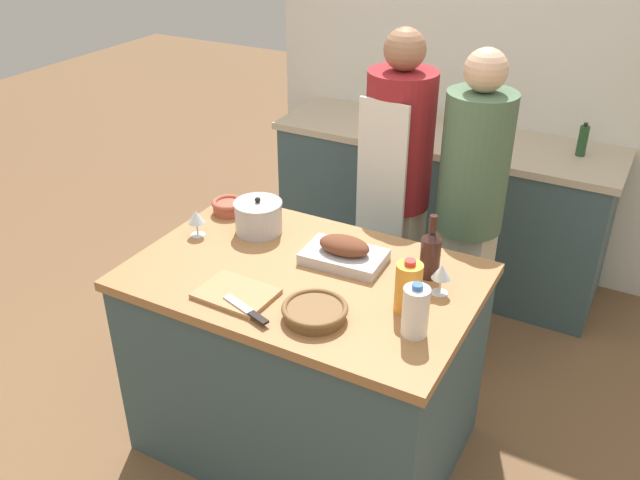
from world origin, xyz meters
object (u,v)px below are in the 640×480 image
Objects in this scene: mixing_bowl at (228,206)px; wine_glass_right at (196,218)px; condiment_bottle_tall at (486,122)px; condiment_bottle_extra at (583,141)px; wine_bottle_green at (430,253)px; roasting_pan at (344,253)px; person_cook_guest at (470,204)px; cutting_board at (236,294)px; stock_pot at (258,217)px; wine_glass_left at (441,273)px; knife_chef at (247,310)px; juice_jug at (408,287)px; wicker_basket at (315,311)px; person_cook_aproned at (396,181)px; milk_jug at (415,311)px; condiment_bottle_short at (429,113)px.

wine_glass_right is at bearing -87.90° from mixing_bowl.
condiment_bottle_extra is (0.54, -0.08, 0.01)m from condiment_bottle_tall.
condiment_bottle_tall is at bearing 98.98° from wine_bottle_green.
person_cook_guest is at bearing 68.04° from roasting_pan.
mixing_bowl reaches higher than cutting_board.
wine_glass_right is at bearing -143.37° from stock_pot.
mixing_bowl is 1.11m from person_cook_guest.
condiment_bottle_tall is 0.09× the size of person_cook_guest.
wine_glass_left reaches higher than knife_chef.
wine_glass_left is 1.06m from wine_glass_right.
juice_jug is 0.91× the size of knife_chef.
mixing_bowl reaches higher than knife_chef.
roasting_pan is 0.44m from stock_pot.
wicker_basket is 2.00× the size of wine_glass_right.
condiment_bottle_extra is 0.11× the size of person_cook_guest.
person_cook_aproned reaches higher than wine_bottle_green.
mixing_bowl is 0.83m from person_cook_aproned.
juice_jug is (0.78, -0.24, 0.03)m from stock_pot.
milk_jug is 2.06m from condiment_bottle_short.
wine_glass_left reaches higher than mixing_bowl.
condiment_bottle_extra is at bearing 74.18° from wicker_basket.
stock_pot is 1.83m from condiment_bottle_extra.
wicker_basket is 1.18× the size of milk_jug.
stock_pot is (-0.20, 0.46, 0.06)m from cutting_board.
wine_glass_right is at bearing 143.44° from cutting_board.
wicker_basket is 0.24m from knife_chef.
mixing_bowl is at bearing 168.51° from roasting_pan.
wine_glass_right reaches higher than cutting_board.
milk_jug is at bearing -57.08° from person_cook_aproned.
wine_glass_right is 1.01m from person_cook_aproned.
person_cook_guest is at bearing 93.85° from wine_bottle_green.
knife_chef is 0.14× the size of person_cook_guest.
wine_glass_left is at bearing -50.05° from person_cook_aproned.
juice_jug is 1.14× the size of condiment_bottle_extra.
milk_jug reaches higher than knife_chef.
juice_jug is at bearing -17.06° from stock_pot.
stock_pot and condiment_bottle_short have the same top height.
wine_bottle_green is at bearing 10.76° from roasting_pan.
condiment_bottle_extra is (0.87, 1.94, 0.10)m from cutting_board.
cutting_board is at bearing -171.41° from milk_jug.
condiment_bottle_extra is at bearing -8.49° from condiment_bottle_tall.
roasting_pan is 1.66m from condiment_bottle_extra.
roasting_pan reaches higher than wicker_basket.
condiment_bottle_tall is at bearing 85.74° from person_cook_aproned.
wine_glass_right is (-1.06, 0.20, -0.01)m from milk_jug.
juice_jug is 0.57m from knife_chef.
wine_glass_right is at bearing 169.25° from milk_jug.
roasting_pan is at bearing -93.04° from condiment_bottle_tall.
wine_bottle_green is 0.16× the size of person_cook_aproned.
wine_bottle_green is 2.13× the size of wine_glass_left.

